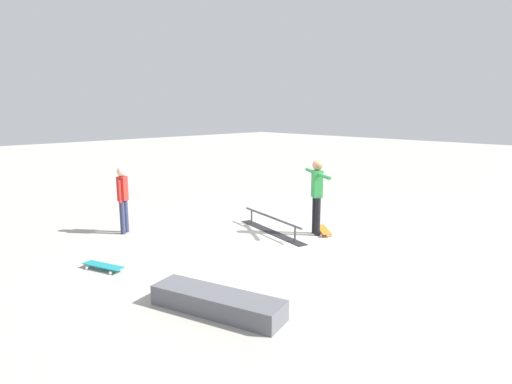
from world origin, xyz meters
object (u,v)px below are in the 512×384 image
Objects in this scene: skate_ledge at (217,302)px; skater_main at (317,192)px; skateboard_main at (323,230)px; grind_rail at (272,226)px; loose_skateboard_teal at (103,266)px; bystander_red_shirt at (123,196)px.

skate_ledge is 4.28m from skater_main.
grind_rail is at bearing 83.43° from skateboard_main.
skateboard_main is at bearing -125.51° from loose_skateboard_teal.
skate_ledge is 1.16× the size of skater_main.
skater_main is 4.63m from loose_skateboard_teal.
grind_rail is 3.19× the size of skateboard_main.
grind_rail is 1.58× the size of bystander_red_shirt.
grind_rail reaches higher than loose_skateboard_teal.
bystander_red_shirt is at bearing -56.60° from loose_skateboard_teal.
loose_skateboard_teal is (1.33, 4.57, 0.00)m from skateboard_main.
skateboard_main is at bearing -72.84° from skate_ledge.
skater_main is 1.12× the size of bystander_red_shirt.
loose_skateboard_teal is (2.62, 0.39, -0.07)m from skate_ledge.
grind_rail is 1.17m from skateboard_main.
bystander_red_shirt reaches higher than skate_ledge.
loose_skateboard_teal is at bearing 95.95° from grind_rail.
skate_ledge is at bearing 147.77° from skateboard_main.
skater_main is at bearing -71.27° from skate_ledge.
grind_rail is 1.41× the size of skater_main.
grind_rail is 1.28m from skater_main.
skateboard_main is at bearing -73.91° from skater_main.
skateboard_main is (-0.86, -0.79, -0.09)m from grind_rail.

